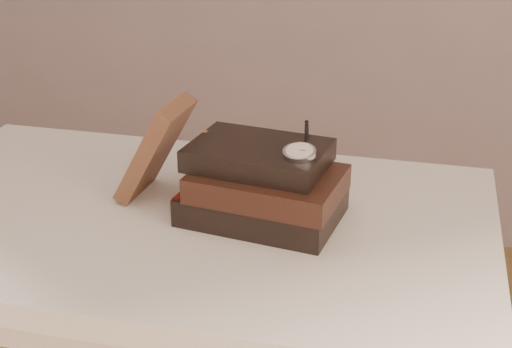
# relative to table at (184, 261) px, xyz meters

# --- Properties ---
(table) EXTENTS (1.00, 0.60, 0.75)m
(table) POSITION_rel_table_xyz_m (0.00, 0.00, 0.00)
(table) COLOR silver
(table) RESTS_ON ground
(book_stack) EXTENTS (0.26, 0.20, 0.12)m
(book_stack) POSITION_rel_table_xyz_m (0.13, 0.01, 0.15)
(book_stack) COLOR black
(book_stack) RESTS_ON table
(journal) EXTENTS (0.12, 0.12, 0.17)m
(journal) POSITION_rel_table_xyz_m (-0.06, 0.05, 0.18)
(journal) COLOR #46281B
(journal) RESTS_ON table
(pocket_watch) EXTENTS (0.06, 0.15, 0.02)m
(pocket_watch) POSITION_rel_table_xyz_m (0.19, -0.00, 0.22)
(pocket_watch) COLOR silver
(pocket_watch) RESTS_ON book_stack
(eyeglasses) EXTENTS (0.12, 0.13, 0.05)m
(eyeglasses) POSITION_rel_table_xyz_m (0.06, 0.11, 0.16)
(eyeglasses) COLOR silver
(eyeglasses) RESTS_ON book_stack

